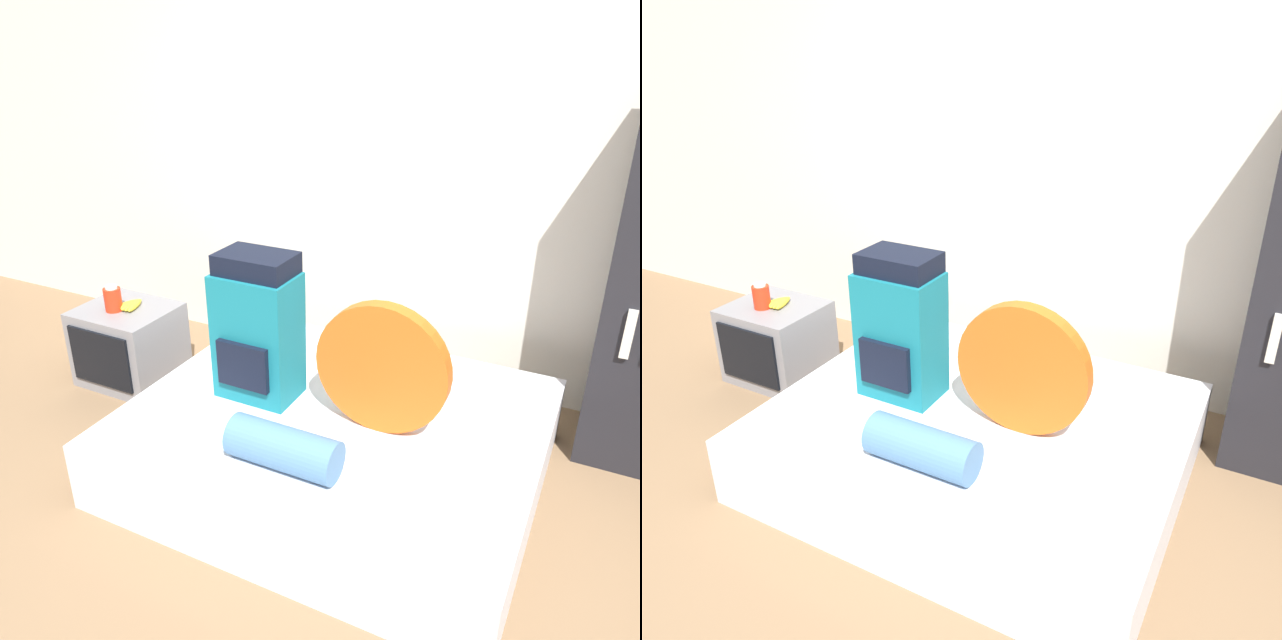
# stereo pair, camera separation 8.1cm
# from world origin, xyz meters

# --- Properties ---
(ground_plane) EXTENTS (16.00, 16.00, 0.00)m
(ground_plane) POSITION_xyz_m (0.00, 0.00, 0.00)
(ground_plane) COLOR #846647
(wall_back) EXTENTS (8.00, 0.05, 2.60)m
(wall_back) POSITION_xyz_m (0.00, 1.81, 1.30)
(wall_back) COLOR silver
(wall_back) RESTS_ON ground_plane
(bed) EXTENTS (1.86, 1.57, 0.34)m
(bed) POSITION_xyz_m (0.07, 0.70, 0.17)
(bed) COLOR silver
(bed) RESTS_ON ground_plane
(backpack) EXTENTS (0.38, 0.29, 0.72)m
(backpack) POSITION_xyz_m (-0.34, 0.67, 0.68)
(backpack) COLOR #14707F
(backpack) RESTS_ON bed
(tent_bag) EXTENTS (0.60, 0.07, 0.60)m
(tent_bag) POSITION_xyz_m (0.30, 0.66, 0.64)
(tent_bag) COLOR #E05B19
(tent_bag) RESTS_ON bed
(sleeping_roll) EXTENTS (0.47, 0.18, 0.18)m
(sleeping_roll) POSITION_xyz_m (0.05, 0.23, 0.43)
(sleeping_roll) COLOR teal
(sleeping_roll) RESTS_ON bed
(television) EXTENTS (0.54, 0.49, 0.47)m
(television) POSITION_xyz_m (-1.43, 0.93, 0.24)
(television) COLOR gray
(television) RESTS_ON ground_plane
(canister) EXTENTS (0.10, 0.10, 0.15)m
(canister) POSITION_xyz_m (-1.46, 0.89, 0.54)
(canister) COLOR red
(canister) RESTS_ON television
(banana_bunch) EXTENTS (0.13, 0.17, 0.04)m
(banana_bunch) POSITION_xyz_m (-1.40, 0.96, 0.49)
(banana_bunch) COLOR yellow
(banana_bunch) RESTS_ON television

